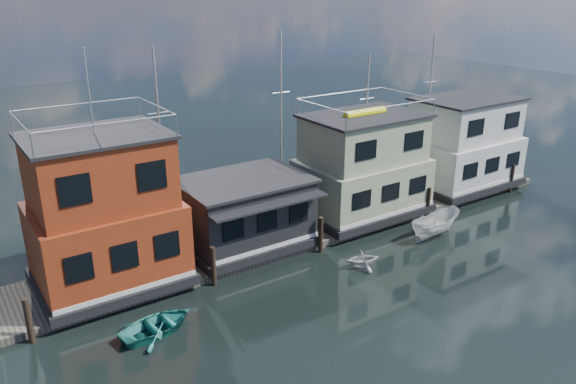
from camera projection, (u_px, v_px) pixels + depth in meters
ground at (392, 347)px, 24.57m from camera, size 160.00×160.00×0.00m
dock at (253, 244)px, 33.83m from camera, size 48.00×5.00×0.40m
houseboat_red at (104, 215)px, 28.03m from camera, size 7.40×5.90×11.86m
houseboat_dark at (245, 212)px, 32.77m from camera, size 7.40×6.10×4.06m
houseboat_green at (362, 167)px, 37.08m from camera, size 8.40×5.90×7.03m
houseboat_white at (463, 144)px, 42.30m from camera, size 8.40×5.90×6.66m
pilings at (273, 249)px, 31.16m from camera, size 42.28×0.28×2.20m
background_masts at (266, 127)px, 39.09m from camera, size 36.40×0.16×12.00m
dinghy_teal at (157, 325)px, 25.51m from camera, size 3.92×3.09×0.73m
dinghy_white at (363, 259)px, 31.32m from camera, size 2.35×2.18×1.02m
motorboat at (435, 225)px, 35.04m from camera, size 4.17×1.80×1.57m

